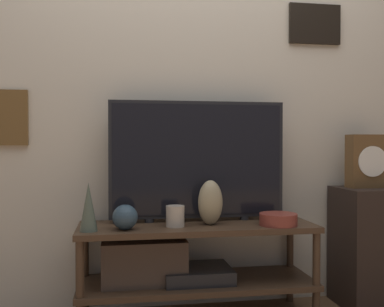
{
  "coord_description": "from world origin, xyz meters",
  "views": [
    {
      "loc": [
        -0.42,
        -2.09,
        0.93
      ],
      "look_at": [
        -0.03,
        0.25,
        0.89
      ],
      "focal_mm": 42.0,
      "sensor_mm": 36.0,
      "label": 1
    }
  ],
  "objects": [
    {
      "name": "vase_urn_stoneware",
      "position": [
        0.07,
        0.22,
        0.63
      ],
      "size": [
        0.13,
        0.1,
        0.24
      ],
      "color": "tan",
      "rests_on": "media_console"
    },
    {
      "name": "vase_wide_bowl",
      "position": [
        0.41,
        0.14,
        0.54
      ],
      "size": [
        0.2,
        0.2,
        0.06
      ],
      "color": "brown",
      "rests_on": "media_console"
    },
    {
      "name": "mantel_clock",
      "position": [
        1.02,
        0.31,
        0.84
      ],
      "size": [
        0.23,
        0.11,
        0.31
      ],
      "color": "brown",
      "rests_on": "side_table"
    },
    {
      "name": "television",
      "position": [
        0.02,
        0.34,
        0.85
      ],
      "size": [
        0.97,
        0.05,
        0.66
      ],
      "color": "black",
      "rests_on": "media_console"
    },
    {
      "name": "wall_back",
      "position": [
        0.0,
        0.51,
        1.35
      ],
      "size": [
        6.4,
        0.08,
        2.7
      ],
      "color": "beige",
      "rests_on": "ground_plane"
    },
    {
      "name": "side_table",
      "position": [
        1.03,
        0.29,
        0.34
      ],
      "size": [
        0.36,
        0.35,
        0.68
      ],
      "color": "black",
      "rests_on": "ground_plane"
    },
    {
      "name": "vase_slim_bronze",
      "position": [
        -0.56,
        0.14,
        0.63
      ],
      "size": [
        0.09,
        0.09,
        0.24
      ],
      "color": "#4C5647",
      "rests_on": "media_console"
    },
    {
      "name": "media_console",
      "position": [
        -0.1,
        0.25,
        0.32
      ],
      "size": [
        1.25,
        0.42,
        0.51
      ],
      "color": "#422D1E",
      "rests_on": "ground_plane"
    },
    {
      "name": "vase_round_glass",
      "position": [
        -0.38,
        0.15,
        0.57
      ],
      "size": [
        0.13,
        0.13,
        0.13
      ],
      "color": "#2D4251",
      "rests_on": "media_console"
    },
    {
      "name": "candle_jar",
      "position": [
        -0.12,
        0.2,
        0.56
      ],
      "size": [
        0.1,
        0.1,
        0.11
      ],
      "color": "#C1B29E",
      "rests_on": "media_console"
    }
  ]
}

